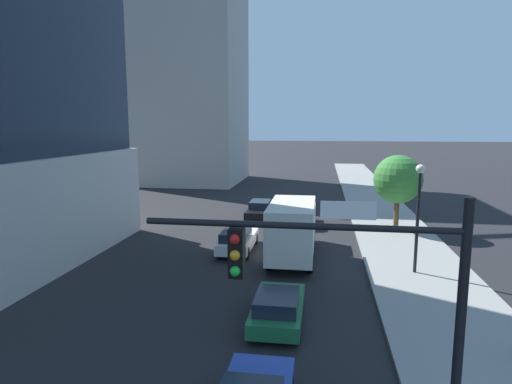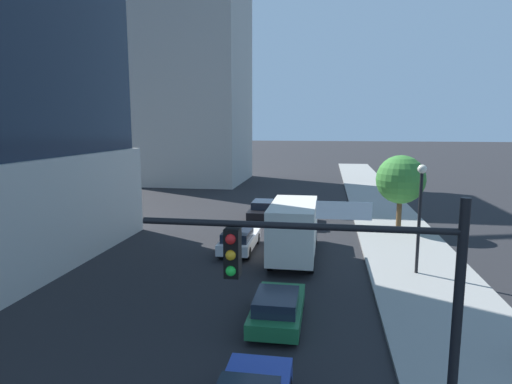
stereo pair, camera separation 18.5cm
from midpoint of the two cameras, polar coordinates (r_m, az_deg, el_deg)
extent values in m
cube|color=gray|center=(25.87, 19.57, -8.44)|extent=(5.35, 120.00, 0.15)
cube|color=#B2AFA8|center=(59.13, -8.82, 15.31)|extent=(13.26, 13.87, 28.62)
cube|color=gold|center=(54.78, -6.08, 20.45)|extent=(0.90, 0.90, 37.22)
cylinder|color=black|center=(10.11, 24.48, -17.66)|extent=(0.20, 0.20, 6.00)
cylinder|color=black|center=(8.95, 5.04, -4.43)|extent=(6.49, 0.14, 0.14)
cube|color=black|center=(9.28, -3.11, -7.92)|extent=(0.32, 0.36, 1.05)
sphere|color=red|center=(9.01, -3.38, -6.19)|extent=(0.22, 0.22, 0.22)
sphere|color=orange|center=(9.11, -3.36, -8.26)|extent=(0.22, 0.22, 0.22)
sphere|color=green|center=(9.21, -3.34, -10.28)|extent=(0.22, 0.22, 0.22)
cube|color=white|center=(8.88, 11.36, -2.38)|extent=(1.10, 0.04, 0.36)
cylinder|color=black|center=(23.09, 20.12, -3.85)|extent=(0.16, 0.16, 5.06)
sphere|color=silver|center=(22.67, 20.48, 2.85)|extent=(0.44, 0.44, 0.44)
cylinder|color=brown|center=(32.51, 17.71, -2.64)|extent=(0.36, 0.36, 2.30)
sphere|color=#387F33|center=(32.13, 17.91, 1.60)|extent=(3.40, 3.40, 3.40)
cube|color=black|center=(35.24, 0.35, -2.59)|extent=(1.86, 4.37, 0.58)
cube|color=#19212D|center=(35.33, 0.40, -1.61)|extent=(1.57, 2.25, 0.57)
cylinder|color=black|center=(36.85, -0.58, -2.47)|extent=(0.22, 0.63, 0.63)
cylinder|color=black|center=(36.63, 1.95, -2.54)|extent=(0.22, 0.63, 0.63)
cylinder|color=black|center=(33.98, -1.38, -3.44)|extent=(0.22, 0.63, 0.63)
cylinder|color=black|center=(33.74, 1.36, -3.52)|extent=(0.22, 0.63, 0.63)
cube|color=red|center=(33.34, 5.65, -3.21)|extent=(1.92, 4.04, 0.66)
cube|color=#19212D|center=(32.61, 5.60, -2.47)|extent=(1.61, 1.92, 0.47)
cylinder|color=black|center=(34.79, 4.37, -3.15)|extent=(0.22, 0.65, 0.65)
cylinder|color=black|center=(34.71, 7.15, -3.22)|extent=(0.22, 0.65, 0.65)
cylinder|color=black|center=(32.11, 4.00, -4.16)|extent=(0.22, 0.65, 0.65)
cylinder|color=black|center=(32.03, 7.02, -4.24)|extent=(0.22, 0.65, 0.65)
cube|color=silver|center=(26.40, -2.54, -6.39)|extent=(1.82, 4.78, 0.60)
cube|color=#19212D|center=(25.54, -2.88, -5.62)|extent=(1.53, 2.35, 0.51)
cylinder|color=black|center=(28.16, -3.50, -5.95)|extent=(0.22, 0.71, 0.71)
cylinder|color=black|center=(27.88, -0.26, -6.09)|extent=(0.22, 0.71, 0.71)
cylinder|color=black|center=(25.11, -5.07, -7.81)|extent=(0.22, 0.71, 0.71)
cylinder|color=black|center=(24.80, -1.43, -8.00)|extent=(0.22, 0.71, 0.71)
cube|color=#1E6638|center=(17.30, 2.59, -15.04)|extent=(1.85, 4.23, 0.55)
cube|color=#19212D|center=(16.58, 2.40, -14.09)|extent=(1.56, 2.10, 0.53)
cylinder|color=black|center=(18.79, 0.52, -13.78)|extent=(0.22, 0.61, 0.61)
cylinder|color=black|center=(18.65, 5.64, -14.01)|extent=(0.22, 0.61, 0.61)
cylinder|color=black|center=(16.20, -0.99, -17.65)|extent=(0.22, 0.61, 0.61)
cylinder|color=black|center=(16.04, 5.07, -17.98)|extent=(0.22, 0.61, 0.61)
cylinder|color=black|center=(13.32, -3.42, -23.79)|extent=(0.22, 0.70, 0.70)
cube|color=silver|center=(27.79, 5.08, -3.67)|extent=(2.39, 2.21, 1.94)
cube|color=silver|center=(23.78, 4.48, -4.77)|extent=(2.39, 5.54, 2.77)
cylinder|color=black|center=(28.12, 2.90, -5.73)|extent=(0.30, 0.93, 0.93)
cylinder|color=black|center=(28.00, 7.21, -5.86)|extent=(0.30, 0.93, 0.93)
cylinder|color=black|center=(22.95, 1.53, -9.10)|extent=(0.30, 0.93, 0.93)
cylinder|color=black|center=(22.80, 6.85, -9.28)|extent=(0.30, 0.93, 0.93)
camera|label=1|loc=(0.09, -90.31, -0.05)|focal=30.60mm
camera|label=2|loc=(0.09, 89.69, 0.05)|focal=30.60mm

